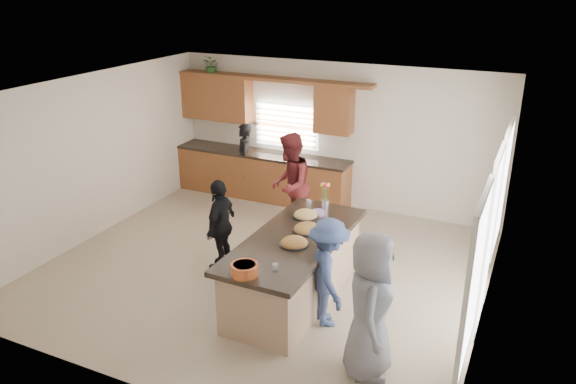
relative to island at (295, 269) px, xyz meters
The scene contains 18 objects.
floor 1.07m from the island, 143.84° to the left, with size 6.50×6.50×0.00m, color tan.
room_shell 1.74m from the island, 143.84° to the left, with size 6.52×6.02×2.81m.
back_cabinetry 4.03m from the island, 124.26° to the left, with size 4.08×0.66×2.46m.
right_wall_glazing 2.63m from the island, 10.23° to the left, with size 0.06×4.00×2.25m.
island is the anchor object (origin of this frame).
platter_front 0.57m from the island, 68.34° to the right, with size 0.40×0.40×0.16m.
platter_mid 0.59m from the island, 74.02° to the left, with size 0.42×0.42×0.17m.
platter_back 0.88m from the island, 101.50° to the left, with size 0.39×0.39×0.16m.
salad_bowl 1.33m from the island, 96.05° to the right, with size 0.33×0.33×0.14m.
clear_cup 1.10m from the island, 80.11° to the right, with size 0.08×0.08×0.09m, color white.
plate_stack 1.01m from the island, 90.46° to the left, with size 0.20×0.20×0.06m, color #AA83BF.
flower_vase 1.28m from the island, 89.04° to the left, with size 0.14×0.14×0.44m.
potted_plant 5.24m from the island, 134.81° to the left, with size 0.35×0.31×0.39m, color #3A712D.
woman_left_back 4.09m from the island, 128.93° to the left, with size 0.56×0.37×1.53m, color black.
woman_left_mid 2.19m from the island, 116.60° to the left, with size 0.89×0.69×1.83m, color maroon.
woman_left_front 1.45m from the island, 166.68° to the left, with size 0.86×0.36×1.46m, color black.
woman_right_back 0.78m from the island, 29.64° to the right, with size 0.95×0.55×1.47m, color #384A7A.
woman_right_front 1.83m from the island, 37.90° to the right, with size 0.86×0.56×1.75m, color slate.
Camera 1 is at (3.61, -6.88, 4.29)m, focal length 35.00 mm.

